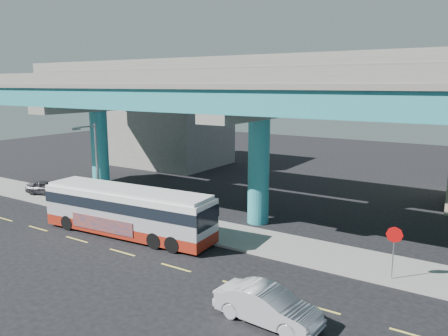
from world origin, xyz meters
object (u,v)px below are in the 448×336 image
Objects in this scene: transit_bus at (127,210)px; sedan at (267,305)px; street_lamp at (91,156)px; parked_car at (47,187)px; stop_sign at (394,241)px.

sedan is at bearing -24.60° from transit_bus.
street_lamp is (-17.32, 6.01, 3.86)m from sedan.
transit_bus is at bearing -15.72° from street_lamp.
transit_bus reaches higher than parked_car.
parked_car is 9.55m from street_lamp.
stop_sign reaches higher than sedan.
transit_bus is 4.56× the size of stop_sign.
parked_car is 0.58× the size of street_lamp.
street_lamp is 2.50× the size of stop_sign.
parked_car is at bearing 76.21° from sedan.
sedan reaches higher than parked_car.
parked_car is (-25.81, 8.13, 0.02)m from sedan.
sedan is at bearing -124.91° from parked_car.
stop_sign is at bearing -23.77° from sedan.
parked_car is 1.44× the size of stop_sign.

